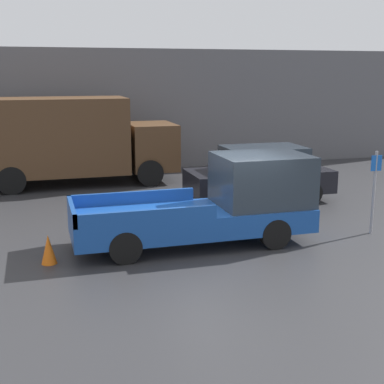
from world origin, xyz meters
TOP-DOWN VIEW (x-y plane):
  - ground_plane at (0.00, 0.00)m, footprint 60.00×60.00m
  - building_wall at (0.00, 10.97)m, footprint 28.00×0.15m
  - pickup_truck at (-0.17, 0.38)m, footprint 5.74×2.00m
  - car at (2.50, 4.09)m, footprint 4.60×1.96m
  - delivery_truck at (-3.46, 8.43)m, footprint 7.70×2.50m
  - parking_sign at (3.84, -0.05)m, footprint 0.30×0.07m
  - traffic_cone at (-4.25, -0.04)m, footprint 0.34×0.34m

SIDE VIEW (x-z plane):
  - ground_plane at x=0.00m, z-range 0.00..0.00m
  - traffic_cone at x=-4.25m, z-range 0.00..0.65m
  - car at x=2.50m, z-range 0.00..1.76m
  - pickup_truck at x=-0.17m, z-range -0.09..2.04m
  - parking_sign at x=3.84m, z-range 0.14..2.29m
  - delivery_truck at x=-3.46m, z-range 0.13..3.31m
  - building_wall at x=0.00m, z-range 0.00..5.05m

